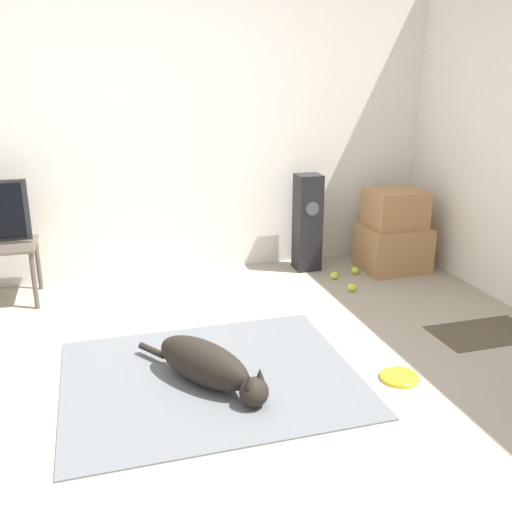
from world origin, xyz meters
The scene contains 12 objects.
ground_plane centered at (0.00, 0.00, 0.00)m, with size 12.00×12.00×0.00m, color #9E9384.
wall_back centered at (0.00, 2.10, 1.27)m, with size 8.00×0.06×2.55m.
area_rug centered at (0.16, 0.15, 0.01)m, with size 1.67×1.37×0.01m.
dog centered at (0.13, 0.07, 0.13)m, with size 0.61×0.85×0.26m.
frisbee centered at (1.21, -0.17, 0.01)m, with size 0.22×0.22×0.03m.
cardboard_box_lower centered at (2.13, 1.59, 0.20)m, with size 0.56×0.49×0.39m.
cardboard_box_upper centered at (2.14, 1.61, 0.55)m, with size 0.47×0.41×0.32m.
floor_speaker centered at (1.40, 1.82, 0.43)m, with size 0.21×0.22×0.86m.
tennis_ball_by_boxes centered at (1.55, 1.18, 0.03)m, with size 0.07×0.07×0.07m.
tennis_ball_near_speaker centered at (1.75, 1.55, 0.03)m, with size 0.07×0.07×0.07m.
tennis_ball_loose_on_carpet centered at (1.53, 1.48, 0.03)m, with size 0.07×0.07×0.07m.
door_mat centered at (2.08, 0.21, 0.00)m, with size 0.70×0.41×0.01m.
Camera 1 is at (-0.41, -2.74, 1.70)m, focal length 40.00 mm.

